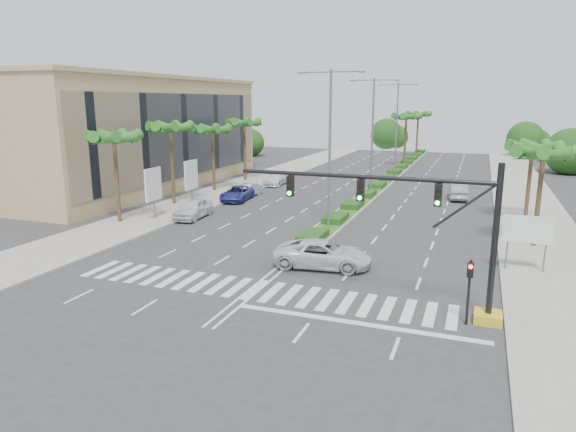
# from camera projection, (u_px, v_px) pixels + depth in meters

# --- Properties ---
(ground) EXTENTS (160.00, 160.00, 0.00)m
(ground) POSITION_uv_depth(u_px,v_px,m) (255.00, 290.00, 27.05)
(ground) COLOR #333335
(ground) RESTS_ON ground
(footpath_right) EXTENTS (6.00, 120.00, 0.15)m
(footpath_right) POSITION_uv_depth(u_px,v_px,m) (537.00, 227.00, 40.12)
(footpath_right) COLOR gray
(footpath_right) RESTS_ON ground
(footpath_left) EXTENTS (6.00, 120.00, 0.15)m
(footpath_left) POSITION_uv_depth(u_px,v_px,m) (197.00, 201.00, 50.50)
(footpath_left) COLOR gray
(footpath_left) RESTS_ON ground
(median) EXTENTS (2.20, 75.00, 0.20)m
(median) POSITION_uv_depth(u_px,v_px,m) (393.00, 175.00, 68.15)
(median) COLOR gray
(median) RESTS_ON ground
(median_grass) EXTENTS (1.80, 75.00, 0.04)m
(median_grass) POSITION_uv_depth(u_px,v_px,m) (393.00, 174.00, 68.12)
(median_grass) COLOR #2F5F20
(median_grass) RESTS_ON median
(building) EXTENTS (12.00, 36.00, 12.00)m
(building) POSITION_uv_depth(u_px,v_px,m) (139.00, 134.00, 58.38)
(building) COLOR tan
(building) RESTS_ON ground
(signal_gantry) EXTENTS (12.60, 1.20, 7.20)m
(signal_gantry) POSITION_uv_depth(u_px,v_px,m) (441.00, 243.00, 23.12)
(signal_gantry) COLOR gold
(signal_gantry) RESTS_ON ground
(pedestrian_signal) EXTENTS (0.28, 0.36, 3.00)m
(pedestrian_signal) POSITION_uv_depth(u_px,v_px,m) (469.00, 282.00, 22.36)
(pedestrian_signal) COLOR black
(pedestrian_signal) RESTS_ON ground
(direction_sign) EXTENTS (2.70, 0.11, 3.40)m
(direction_sign) POSITION_uv_depth(u_px,v_px,m) (528.00, 232.00, 29.20)
(direction_sign) COLOR slate
(direction_sign) RESTS_ON ground
(billboard_near) EXTENTS (0.18, 2.10, 4.35)m
(billboard_near) POSITION_uv_depth(u_px,v_px,m) (153.00, 185.00, 42.32)
(billboard_near) COLOR slate
(billboard_near) RESTS_ON ground
(billboard_far) EXTENTS (0.18, 2.10, 4.35)m
(billboard_far) POSITION_uv_depth(u_px,v_px,m) (191.00, 175.00, 47.80)
(billboard_far) COLOR slate
(billboard_far) RESTS_ON ground
(palm_left_near) EXTENTS (4.57, 4.68, 7.55)m
(palm_left_near) POSITION_uv_depth(u_px,v_px,m) (114.00, 140.00, 40.36)
(palm_left_near) COLOR brown
(palm_left_near) RESTS_ON ground
(palm_left_mid) EXTENTS (4.57, 4.68, 7.95)m
(palm_left_mid) POSITION_uv_depth(u_px,v_px,m) (171.00, 130.00, 47.58)
(palm_left_mid) COLOR brown
(palm_left_mid) RESTS_ON ground
(palm_left_far) EXTENTS (4.57, 4.68, 7.35)m
(palm_left_far) POSITION_uv_depth(u_px,v_px,m) (212.00, 132.00, 55.02)
(palm_left_far) COLOR brown
(palm_left_far) RESTS_ON ground
(palm_left_end) EXTENTS (4.57, 4.68, 7.75)m
(palm_left_end) POSITION_uv_depth(u_px,v_px,m) (244.00, 125.00, 62.25)
(palm_left_end) COLOR brown
(palm_left_end) RESTS_ON ground
(palm_right_near) EXTENTS (4.57, 4.68, 7.05)m
(palm_right_near) POSITION_uv_depth(u_px,v_px,m) (543.00, 156.00, 33.53)
(palm_right_near) COLOR brown
(palm_right_near) RESTS_ON ground
(palm_right_far) EXTENTS (4.57, 4.68, 6.75)m
(palm_right_far) POSITION_uv_depth(u_px,v_px,m) (532.00, 150.00, 40.90)
(palm_right_far) COLOR brown
(palm_right_far) RESTS_ON ground
(palm_median_a) EXTENTS (4.57, 4.68, 8.05)m
(palm_median_a) POSITION_uv_depth(u_px,v_px,m) (406.00, 119.00, 75.73)
(palm_median_a) COLOR brown
(palm_median_a) RESTS_ON ground
(palm_median_b) EXTENTS (4.57, 4.68, 8.05)m
(palm_median_b) POSITION_uv_depth(u_px,v_px,m) (418.00, 116.00, 89.44)
(palm_median_b) COLOR brown
(palm_median_b) RESTS_ON ground
(streetlight_near) EXTENTS (5.10, 0.25, 12.00)m
(streetlight_near) POSITION_uv_depth(u_px,v_px,m) (330.00, 141.00, 38.35)
(streetlight_near) COLOR slate
(streetlight_near) RESTS_ON ground
(streetlight_mid) EXTENTS (5.10, 0.25, 12.00)m
(streetlight_mid) POSITION_uv_depth(u_px,v_px,m) (372.00, 130.00, 52.97)
(streetlight_mid) COLOR slate
(streetlight_mid) RESTS_ON ground
(streetlight_far) EXTENTS (5.10, 0.25, 12.00)m
(streetlight_far) POSITION_uv_depth(u_px,v_px,m) (397.00, 124.00, 67.59)
(streetlight_far) COLOR slate
(streetlight_far) RESTS_ON ground
(car_parked_a) EXTENTS (2.32, 4.97, 1.65)m
(car_parked_a) POSITION_uv_depth(u_px,v_px,m) (193.00, 209.00, 43.38)
(car_parked_a) COLOR silver
(car_parked_a) RESTS_ON ground
(car_parked_b) EXTENTS (1.90, 4.20, 1.34)m
(car_parked_b) POSITION_uv_depth(u_px,v_px,m) (247.00, 190.00, 53.23)
(car_parked_b) COLOR #B7B8BD
(car_parked_b) RESTS_ON ground
(car_parked_c) EXTENTS (3.00, 5.38, 1.42)m
(car_parked_c) POSITION_uv_depth(u_px,v_px,m) (237.00, 194.00, 51.08)
(car_parked_c) COLOR navy
(car_parked_c) RESTS_ON ground
(car_parked_d) EXTENTS (2.07, 4.92, 1.42)m
(car_parked_d) POSITION_uv_depth(u_px,v_px,m) (276.00, 179.00, 60.67)
(car_parked_d) COLOR white
(car_parked_d) RESTS_ON ground
(car_crossing) EXTENTS (6.08, 3.36, 1.61)m
(car_crossing) POSITION_uv_depth(u_px,v_px,m) (323.00, 254.00, 30.59)
(car_crossing) COLOR silver
(car_crossing) RESTS_ON ground
(car_right) EXTENTS (2.08, 4.92, 1.58)m
(car_right) POSITION_uv_depth(u_px,v_px,m) (459.00, 192.00, 51.78)
(car_right) COLOR #A1A2A6
(car_right) RESTS_ON ground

